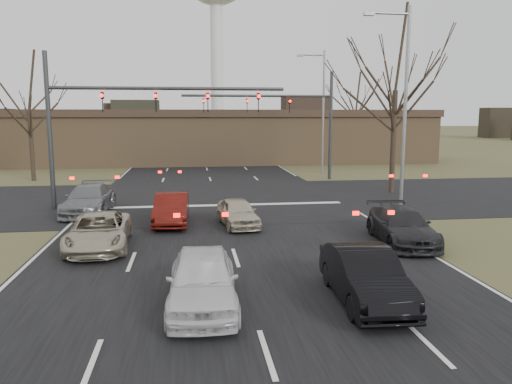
{
  "coord_description": "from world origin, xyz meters",
  "views": [
    {
      "loc": [
        -1.49,
        -13.52,
        4.91
      ],
      "look_at": [
        0.95,
        4.85,
        2.0
      ],
      "focal_mm": 35.0,
      "sensor_mm": 36.0,
      "label": 1
    }
  ],
  "objects_px": {
    "building": "(224,136)",
    "car_grey_ahead": "(89,199)",
    "mast_arm_far": "(294,112)",
    "car_silver_suv": "(99,231)",
    "car_charcoal_sedan": "(402,226)",
    "car_red_ahead": "(172,209)",
    "car_silver_ahead": "(238,213)",
    "car_black_hatch": "(365,276)",
    "streetlight_right_far": "(321,105)",
    "mast_arm_near": "(115,111)",
    "streetlight_right_near": "(402,100)",
    "car_white_sedan": "(202,279)"
  },
  "relations": [
    {
      "from": "streetlight_right_far",
      "to": "car_white_sedan",
      "type": "height_order",
      "value": "streetlight_right_far"
    },
    {
      "from": "mast_arm_near",
      "to": "streetlight_right_near",
      "type": "height_order",
      "value": "streetlight_right_near"
    },
    {
      "from": "car_white_sedan",
      "to": "car_charcoal_sedan",
      "type": "distance_m",
      "value": 9.47
    },
    {
      "from": "building",
      "to": "car_grey_ahead",
      "type": "distance_m",
      "value": 27.71
    },
    {
      "from": "car_silver_suv",
      "to": "car_grey_ahead",
      "type": "bearing_deg",
      "value": 100.83
    },
    {
      "from": "car_silver_suv",
      "to": "car_grey_ahead",
      "type": "xyz_separation_m",
      "value": [
        -1.65,
        6.77,
        0.07
      ]
    },
    {
      "from": "streetlight_right_near",
      "to": "car_charcoal_sedan",
      "type": "distance_m",
      "value": 7.95
    },
    {
      "from": "car_silver_ahead",
      "to": "car_silver_suv",
      "type": "bearing_deg",
      "value": -158.51
    },
    {
      "from": "mast_arm_far",
      "to": "car_silver_suv",
      "type": "xyz_separation_m",
      "value": [
        -11.04,
        -18.07,
        -4.37
      ]
    },
    {
      "from": "building",
      "to": "mast_arm_far",
      "type": "xyz_separation_m",
      "value": [
        4.18,
        -15.0,
        2.35
      ]
    },
    {
      "from": "car_charcoal_sedan",
      "to": "car_red_ahead",
      "type": "bearing_deg",
      "value": 157.79
    },
    {
      "from": "car_silver_suv",
      "to": "car_silver_ahead",
      "type": "distance_m",
      "value": 6.19
    },
    {
      "from": "car_white_sedan",
      "to": "car_red_ahead",
      "type": "xyz_separation_m",
      "value": [
        -1.11,
        10.04,
        -0.06
      ]
    },
    {
      "from": "streetlight_right_far",
      "to": "car_charcoal_sedan",
      "type": "relative_size",
      "value": 2.18
    },
    {
      "from": "car_silver_suv",
      "to": "car_black_hatch",
      "type": "distance_m",
      "value": 10.11
    },
    {
      "from": "streetlight_right_near",
      "to": "car_red_ahead",
      "type": "relative_size",
      "value": 2.4
    },
    {
      "from": "mast_arm_near",
      "to": "car_white_sedan",
      "type": "relative_size",
      "value": 2.78
    },
    {
      "from": "car_grey_ahead",
      "to": "car_silver_ahead",
      "type": "xyz_separation_m",
      "value": [
        7.06,
        -3.77,
        -0.1
      ]
    },
    {
      "from": "car_grey_ahead",
      "to": "car_red_ahead",
      "type": "bearing_deg",
      "value": -32.67
    },
    {
      "from": "streetlight_right_near",
      "to": "car_grey_ahead",
      "type": "height_order",
      "value": "streetlight_right_near"
    },
    {
      "from": "streetlight_right_far",
      "to": "car_black_hatch",
      "type": "xyz_separation_m",
      "value": [
        -6.32,
        -28.44,
        -4.88
      ]
    },
    {
      "from": "car_silver_suv",
      "to": "car_red_ahead",
      "type": "relative_size",
      "value": 1.11
    },
    {
      "from": "car_red_ahead",
      "to": "car_silver_ahead",
      "type": "height_order",
      "value": "car_red_ahead"
    },
    {
      "from": "car_silver_ahead",
      "to": "car_charcoal_sedan",
      "type": "bearing_deg",
      "value": -39.71
    },
    {
      "from": "car_charcoal_sedan",
      "to": "car_white_sedan",
      "type": "bearing_deg",
      "value": -139.64
    },
    {
      "from": "mast_arm_far",
      "to": "car_silver_ahead",
      "type": "relative_size",
      "value": 3.09
    },
    {
      "from": "streetlight_right_near",
      "to": "streetlight_right_far",
      "type": "relative_size",
      "value": 1.0
    },
    {
      "from": "car_white_sedan",
      "to": "car_red_ahead",
      "type": "height_order",
      "value": "car_white_sedan"
    },
    {
      "from": "building",
      "to": "car_silver_suv",
      "type": "bearing_deg",
      "value": -101.71
    },
    {
      "from": "car_black_hatch",
      "to": "car_charcoal_sedan",
      "type": "bearing_deg",
      "value": 60.24
    },
    {
      "from": "building",
      "to": "car_black_hatch",
      "type": "bearing_deg",
      "value": -88.55
    },
    {
      "from": "mast_arm_far",
      "to": "car_silver_suv",
      "type": "distance_m",
      "value": 21.62
    },
    {
      "from": "streetlight_right_near",
      "to": "streetlight_right_far",
      "type": "bearing_deg",
      "value": 88.32
    },
    {
      "from": "car_red_ahead",
      "to": "car_silver_suv",
      "type": "bearing_deg",
      "value": -121.54
    },
    {
      "from": "building",
      "to": "car_silver_ahead",
      "type": "bearing_deg",
      "value": -92.75
    },
    {
      "from": "car_black_hatch",
      "to": "car_silver_ahead",
      "type": "xyz_separation_m",
      "value": [
        -2.44,
        9.38,
        -0.1
      ]
    },
    {
      "from": "streetlight_right_far",
      "to": "car_red_ahead",
      "type": "distance_m",
      "value": 22.19
    },
    {
      "from": "mast_arm_far",
      "to": "streetlight_right_far",
      "type": "distance_m",
      "value": 5.12
    },
    {
      "from": "building",
      "to": "car_silver_suv",
      "type": "distance_m",
      "value": 33.83
    },
    {
      "from": "car_silver_ahead",
      "to": "car_white_sedan",
      "type": "bearing_deg",
      "value": -108.62
    },
    {
      "from": "car_grey_ahead",
      "to": "car_red_ahead",
      "type": "relative_size",
      "value": 1.18
    },
    {
      "from": "car_silver_suv",
      "to": "car_silver_ahead",
      "type": "xyz_separation_m",
      "value": [
        5.41,
        3.01,
        -0.03
      ]
    },
    {
      "from": "mast_arm_far",
      "to": "building",
      "type": "bearing_deg",
      "value": 105.58
    },
    {
      "from": "car_white_sedan",
      "to": "car_charcoal_sedan",
      "type": "xyz_separation_m",
      "value": [
        7.74,
        5.46,
        -0.08
      ]
    },
    {
      "from": "car_black_hatch",
      "to": "car_silver_suv",
      "type": "bearing_deg",
      "value": 142.96
    },
    {
      "from": "car_red_ahead",
      "to": "car_silver_ahead",
      "type": "bearing_deg",
      "value": -14.73
    },
    {
      "from": "streetlight_right_near",
      "to": "streetlight_right_far",
      "type": "distance_m",
      "value": 17.01
    },
    {
      "from": "mast_arm_near",
      "to": "car_black_hatch",
      "type": "bearing_deg",
      "value": -60.33
    },
    {
      "from": "streetlight_right_near",
      "to": "car_white_sedan",
      "type": "bearing_deg",
      "value": -131.78
    },
    {
      "from": "car_black_hatch",
      "to": "car_charcoal_sedan",
      "type": "distance_m",
      "value": 6.64
    }
  ]
}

